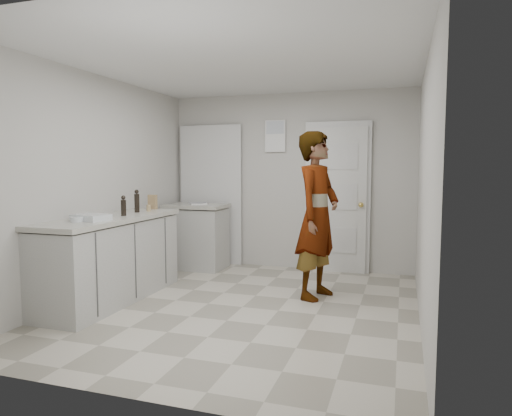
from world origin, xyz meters
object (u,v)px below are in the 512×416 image
(cake_mix_box, at_px, (153,202))
(egg_bowl, at_px, (77,219))
(oil_cruet_a, at_px, (124,206))
(baking_dish, at_px, (91,218))
(oil_cruet_b, at_px, (137,201))
(spice_jar, at_px, (149,208))
(person, at_px, (317,215))

(cake_mix_box, xyz_separation_m, egg_bowl, (-0.00, -1.41, -0.07))
(oil_cruet_a, xyz_separation_m, baking_dish, (-0.06, -0.47, -0.08))
(oil_cruet_a, bearing_deg, baking_dish, -97.57)
(oil_cruet_b, bearing_deg, spice_jar, 64.94)
(baking_dish, bearing_deg, person, 29.51)
(cake_mix_box, height_order, oil_cruet_a, oil_cruet_a)
(person, relative_size, egg_bowl, 14.30)
(spice_jar, height_order, egg_bowl, spice_jar)
(cake_mix_box, relative_size, spice_jar, 2.32)
(person, xyz_separation_m, cake_mix_box, (-2.13, 0.09, 0.09))
(oil_cruet_a, relative_size, oil_cruet_b, 0.83)
(egg_bowl, bearing_deg, person, 31.86)
(cake_mix_box, distance_m, spice_jar, 0.29)
(oil_cruet_a, bearing_deg, spice_jar, 90.47)
(baking_dish, bearing_deg, oil_cruet_a, 82.43)
(oil_cruet_a, bearing_deg, oil_cruet_b, 100.81)
(oil_cruet_b, distance_m, baking_dish, 0.86)
(oil_cruet_b, distance_m, egg_bowl, 1.00)
(oil_cruet_a, height_order, baking_dish, oil_cruet_a)
(oil_cruet_a, xyz_separation_m, oil_cruet_b, (-0.07, 0.38, 0.02))
(person, height_order, oil_cruet_a, person)
(spice_jar, distance_m, oil_cruet_b, 0.18)
(cake_mix_box, height_order, oil_cruet_b, oil_cruet_b)
(cake_mix_box, relative_size, oil_cruet_a, 0.81)
(person, bearing_deg, oil_cruet_a, 124.76)
(oil_cruet_b, height_order, egg_bowl, oil_cruet_b)
(egg_bowl, bearing_deg, cake_mix_box, 89.81)
(oil_cruet_a, bearing_deg, egg_bowl, -100.34)
(cake_mix_box, bearing_deg, oil_cruet_a, -81.86)
(person, relative_size, oil_cruet_a, 8.21)
(spice_jar, height_order, baking_dish, spice_jar)
(person, bearing_deg, oil_cruet_b, 114.40)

